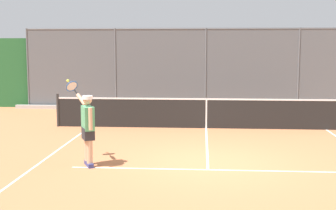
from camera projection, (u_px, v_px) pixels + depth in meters
ground_plane at (208, 163)px, 10.46m from camera, size 60.00×60.00×0.00m
court_line_markings at (208, 173)px, 9.65m from camera, size 7.58×9.22×0.01m
fence_backdrop at (206, 73)px, 19.68m from camera, size 17.89×1.37×3.34m
tennis_net at (206, 113)px, 14.86m from camera, size 9.74×0.09×1.07m
tennis_player at (87, 125)px, 10.16m from camera, size 0.88×1.11×1.84m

